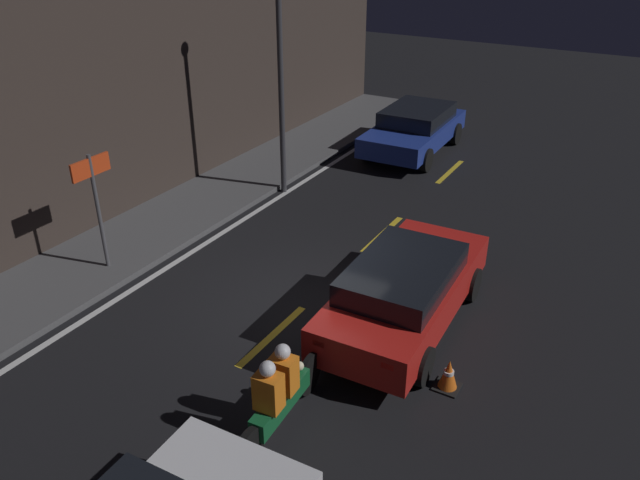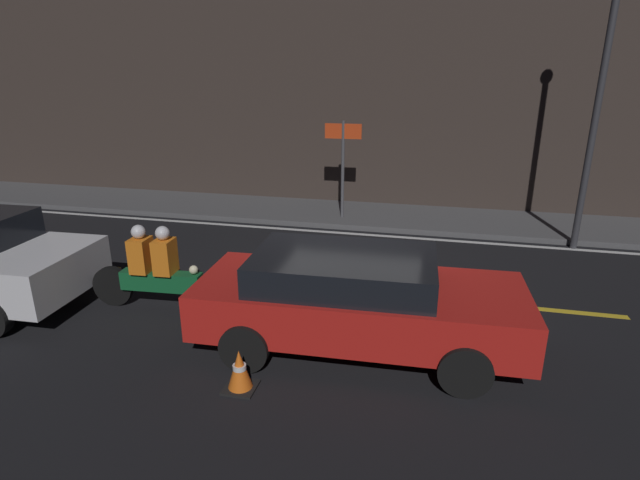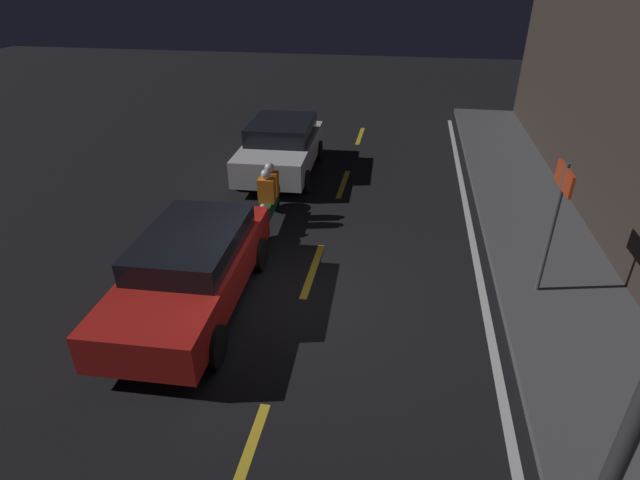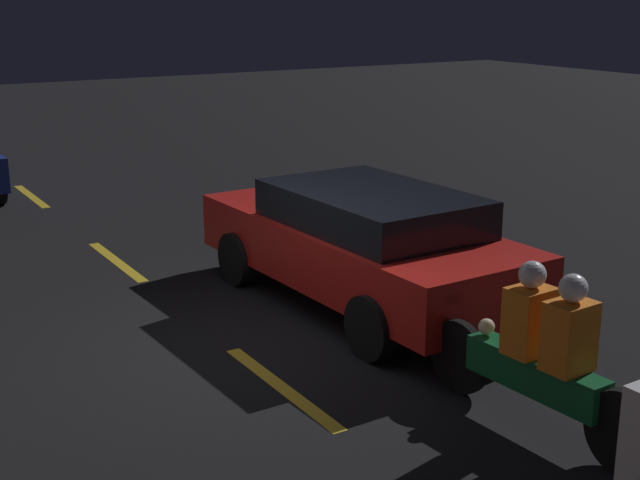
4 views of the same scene
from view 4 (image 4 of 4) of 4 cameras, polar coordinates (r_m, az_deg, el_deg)
ground_plane at (r=8.93m, az=-5.61°, el=-7.02°), size 56.00×56.00×0.00m
lane_dash_c at (r=8.11m, az=-2.50°, el=-9.36°), size 2.00×0.14×0.01m
lane_dash_d at (r=12.01m, az=-12.88°, el=-1.34°), size 2.00×0.14×0.01m
lane_dash_e at (r=16.22m, az=-17.99°, el=2.68°), size 2.00×0.14×0.01m
taxi_red at (r=9.92m, az=2.72°, el=-0.08°), size 4.44×1.98×1.36m
motorcycle at (r=7.28m, az=14.08°, el=-7.28°), size 2.39×0.40×1.40m
traffic_cone_near at (r=9.95m, az=12.65°, el=-3.37°), size 0.39×0.39×0.52m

